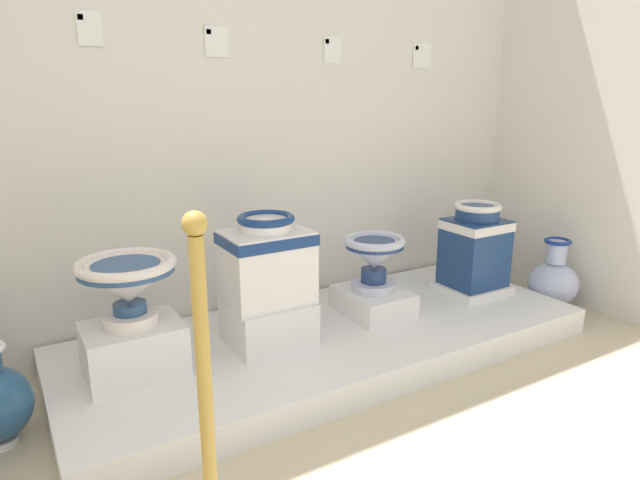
# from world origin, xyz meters

# --- Properties ---
(wall_back) EXTENTS (3.55, 0.06, 3.02)m
(wall_back) POSITION_xyz_m (1.68, 2.61, 1.51)
(wall_back) COLOR silver
(wall_back) RESTS_ON ground_plane
(display_platform) EXTENTS (2.63, 1.03, 0.14)m
(display_platform) POSITION_xyz_m (1.68, 2.04, 0.07)
(display_platform) COLOR white
(display_platform) RESTS_ON ground_plane
(plinth_block_tall_cobalt) EXTENTS (0.39, 0.30, 0.22)m
(plinth_block_tall_cobalt) POSITION_xyz_m (0.71, 2.07, 0.25)
(plinth_block_tall_cobalt) COLOR white
(plinth_block_tall_cobalt) RESTS_ON display_platform
(antique_toilet_tall_cobalt) EXTENTS (0.40, 0.40, 0.28)m
(antique_toilet_tall_cobalt) POSITION_xyz_m (0.71, 2.07, 0.55)
(antique_toilet_tall_cobalt) COLOR white
(antique_toilet_tall_cobalt) RESTS_ON plinth_block_tall_cobalt
(plinth_block_rightmost) EXTENTS (0.37, 0.33, 0.20)m
(plinth_block_rightmost) POSITION_xyz_m (1.33, 2.06, 0.24)
(plinth_block_rightmost) COLOR white
(plinth_block_rightmost) RESTS_ON display_platform
(antique_toilet_rightmost) EXTENTS (0.39, 0.29, 0.42)m
(antique_toilet_rightmost) POSITION_xyz_m (1.33, 2.06, 0.55)
(antique_toilet_rightmost) COLOR white
(antique_toilet_rightmost) RESTS_ON plinth_block_rightmost
(plinth_block_slender_white) EXTENTS (0.32, 0.39, 0.12)m
(plinth_block_slender_white) POSITION_xyz_m (1.97, 2.11, 0.20)
(plinth_block_slender_white) COLOR white
(plinth_block_slender_white) RESTS_ON display_platform
(antique_toilet_slender_white) EXTENTS (0.33, 0.33, 0.29)m
(antique_toilet_slender_white) POSITION_xyz_m (1.97, 2.11, 0.46)
(antique_toilet_slender_white) COLOR silver
(antique_toilet_slender_white) RESTS_ON plinth_block_slender_white
(plinth_block_leftmost) EXTENTS (0.37, 0.32, 0.05)m
(plinth_block_leftmost) POSITION_xyz_m (2.66, 2.05, 0.16)
(plinth_block_leftmost) COLOR white
(plinth_block_leftmost) RESTS_ON display_platform
(antique_toilet_leftmost) EXTENTS (0.33, 0.29, 0.49)m
(antique_toilet_leftmost) POSITION_xyz_m (2.66, 2.05, 0.44)
(antique_toilet_leftmost) COLOR navy
(antique_toilet_leftmost) RESTS_ON plinth_block_leftmost
(info_placard_first) EXTENTS (0.11, 0.01, 0.15)m
(info_placard_first) POSITION_xyz_m (0.75, 2.57, 1.56)
(info_placard_first) COLOR white
(info_placard_second) EXTENTS (0.12, 0.01, 0.15)m
(info_placard_second) POSITION_xyz_m (1.33, 2.57, 1.53)
(info_placard_second) COLOR white
(info_placard_third) EXTENTS (0.11, 0.01, 0.14)m
(info_placard_third) POSITION_xyz_m (2.00, 2.57, 1.51)
(info_placard_third) COLOR white
(info_placard_fourth) EXTENTS (0.14, 0.01, 0.15)m
(info_placard_fourth) POSITION_xyz_m (2.64, 2.57, 1.50)
(info_placard_fourth) COLOR white
(decorative_vase_companion) EXTENTS (0.30, 0.30, 0.44)m
(decorative_vase_companion) POSITION_xyz_m (3.15, 1.86, 0.18)
(decorative_vase_companion) COLOR navy
(decorative_vase_companion) RESTS_ON ground_plane
(stanchion_post_near_left) EXTENTS (0.22, 0.22, 1.01)m
(stanchion_post_near_left) POSITION_xyz_m (0.70, 1.13, 0.34)
(stanchion_post_near_left) COLOR gold
(stanchion_post_near_left) RESTS_ON ground_plane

